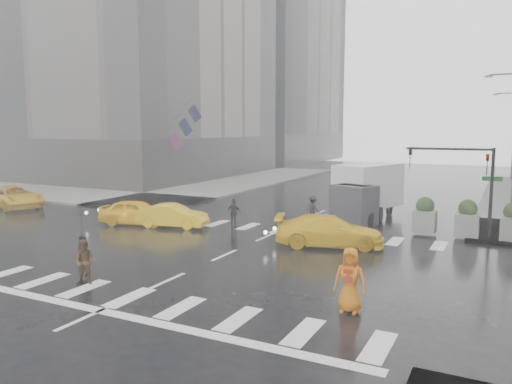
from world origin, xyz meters
The scene contains 19 objects.
ground centered at (0.00, 0.00, 0.00)m, with size 120.00×120.00×0.00m, color black.
sidewalk_nw centered at (-19.50, 17.50, 0.07)m, with size 35.00×35.00×0.15m, color slate.
building_nw centered at (-29.00, 27.00, 17.25)m, with size 26.05×26.05×38.00m.
building_nw_far centered at (-29.00, 56.00, 20.19)m, with size 26.05×26.05×44.00m.
road_markings centered at (0.00, 0.00, 0.01)m, with size 18.00×48.00×0.01m, color silver, non-canonical shape.
traffic_signal_pole centered at (9.01, 8.01, 3.22)m, with size 4.45×0.42×4.50m.
planter_west centered at (7.00, 8.20, 0.98)m, with size 1.10×1.10×1.80m.
planter_mid centered at (9.00, 8.20, 0.98)m, with size 1.10×1.10×1.80m.
flag_cluster centered at (-15.08, 18.50, 5.64)m, with size 2.87×3.06×4.69m.
pedestrian_black centered at (-3.24, -4.83, 1.66)m, with size 0.97×0.99×2.43m.
pedestrian_brown centered at (-2.33, -5.59, 0.79)m, with size 0.77×0.60×1.58m, color #442D18.
pedestrian_orange centered at (6.66, -4.00, 0.98)m, with size 1.00×0.69×1.95m.
pedestrian_far_a centered at (-2.65, 5.58, 0.79)m, with size 0.92×0.56×1.58m, color black.
pedestrian_far_b centered at (0.63, 9.07, 0.76)m, with size 0.99×0.55×1.53m, color black.
taxi_front centered at (-7.86, 3.63, 0.71)m, with size 1.68×4.16×1.42m, color yellow.
taxi_mid centered at (-5.62, 3.95, 0.64)m, with size 1.35×3.87×1.28m, color yellow.
taxi_rear centered at (3.48, 3.62, 0.72)m, with size 2.01×4.37×1.44m, color yellow.
taxi_far centered at (-19.32, 4.65, 0.74)m, with size 2.46×4.72×1.48m, color yellow.
box_truck centered at (3.14, 11.02, 1.73)m, with size 2.28×6.09×3.23m.
Camera 1 is at (10.63, -17.97, 5.45)m, focal length 35.00 mm.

